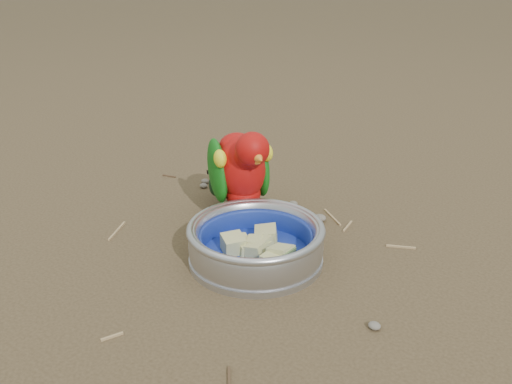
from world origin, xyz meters
The scene contains 6 objects.
ground centered at (0.00, 0.00, 0.00)m, with size 60.00×60.00×0.00m, color #4E3D28.
food_bowl centered at (0.00, 0.04, 0.01)m, with size 0.20×0.20×0.02m, color #B2B2BA.
bowl_wall centered at (0.00, 0.04, 0.04)m, with size 0.20×0.20×0.04m, color #B2B2BA, non-canonical shape.
fruit_wedges centered at (0.00, 0.04, 0.03)m, with size 0.12×0.12×0.03m, color #C8C57E, non-canonical shape.
lory_parrot centered at (-0.10, 0.13, 0.09)m, with size 0.10×0.21×0.17m, color #A90C0A, non-canonical shape.
ground_debris centered at (0.02, 0.03, 0.00)m, with size 0.90×0.80×0.01m, color tan, non-canonical shape.
Camera 1 is at (0.47, -0.55, 0.44)m, focal length 40.00 mm.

